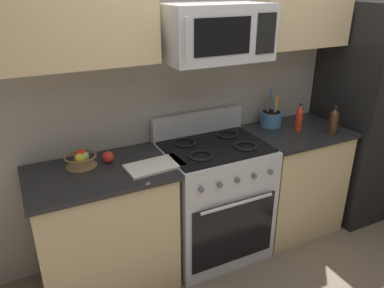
# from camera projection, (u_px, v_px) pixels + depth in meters

# --- Properties ---
(wall_back) EXTENTS (8.00, 0.10, 2.60)m
(wall_back) POSITION_uv_depth(u_px,v_px,m) (192.00, 83.00, 2.89)
(wall_back) COLOR #9E998E
(wall_back) RESTS_ON ground
(counter_left) EXTENTS (0.92, 0.60, 0.91)m
(counter_left) POSITION_uv_depth(u_px,v_px,m) (105.00, 230.00, 2.58)
(counter_left) COLOR tan
(counter_left) RESTS_ON ground
(range_oven) EXTENTS (0.76, 0.65, 1.09)m
(range_oven) POSITION_uv_depth(u_px,v_px,m) (213.00, 199.00, 2.92)
(range_oven) COLOR #B2B5BA
(range_oven) RESTS_ON ground
(counter_right) EXTENTS (0.77, 0.60, 0.91)m
(counter_right) POSITION_uv_depth(u_px,v_px,m) (292.00, 179.00, 3.24)
(counter_right) COLOR tan
(counter_right) RESTS_ON ground
(refrigerator) EXTENTS (0.85, 0.72, 1.88)m
(refrigerator) POSITION_uv_depth(u_px,v_px,m) (372.00, 112.00, 3.37)
(refrigerator) COLOR black
(refrigerator) RESTS_ON ground
(microwave) EXTENTS (0.70, 0.44, 0.36)m
(microwave) POSITION_uv_depth(u_px,v_px,m) (216.00, 32.00, 2.44)
(microwave) COLOR #B2B5BA
(utensil_crock) EXTENTS (0.18, 0.18, 0.32)m
(utensil_crock) POSITION_uv_depth(u_px,v_px,m) (271.00, 118.00, 3.13)
(utensil_crock) COLOR teal
(utensil_crock) RESTS_ON counter_right
(fruit_basket) EXTENTS (0.21, 0.21, 0.10)m
(fruit_basket) POSITION_uv_depth(u_px,v_px,m) (81.00, 159.00, 2.46)
(fruit_basket) COLOR brown
(fruit_basket) RESTS_ON counter_left
(apple_loose) EXTENTS (0.08, 0.08, 0.08)m
(apple_loose) POSITION_uv_depth(u_px,v_px,m) (108.00, 157.00, 2.50)
(apple_loose) COLOR red
(apple_loose) RESTS_ON counter_left
(cutting_board) EXTENTS (0.38, 0.23, 0.02)m
(cutting_board) POSITION_uv_depth(u_px,v_px,m) (155.00, 166.00, 2.45)
(cutting_board) COLOR silver
(cutting_board) RESTS_ON counter_left
(bottle_hot_sauce) EXTENTS (0.05, 0.05, 0.23)m
(bottle_hot_sauce) POSITION_uv_depth(u_px,v_px,m) (299.00, 118.00, 3.01)
(bottle_hot_sauce) COLOR red
(bottle_hot_sauce) RESTS_ON counter_right
(bottle_soy) EXTENTS (0.07, 0.07, 0.23)m
(bottle_soy) POSITION_uv_depth(u_px,v_px,m) (334.00, 121.00, 2.94)
(bottle_soy) COLOR #382314
(bottle_soy) RESTS_ON counter_right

